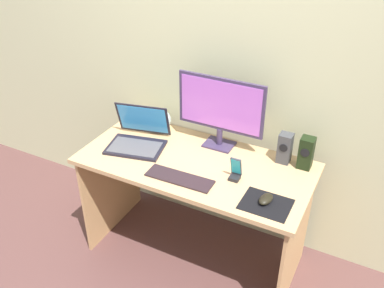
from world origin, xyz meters
TOP-DOWN VIEW (x-y plane):
  - ground_plane at (0.00, 0.00)m, footprint 8.00×8.00m
  - wall_back at (0.00, 0.41)m, footprint 6.00×0.04m
  - desk at (0.00, 0.00)m, footprint 1.36×0.65m
  - monitor at (0.05, 0.23)m, footprint 0.54×0.14m
  - speaker_right at (0.58, 0.23)m, footprint 0.08×0.08m
  - speaker_near_monitor at (0.46, 0.23)m, footprint 0.07×0.08m
  - laptop at (-0.40, 0.01)m, footprint 0.40×0.37m
  - fishbowl at (-0.38, 0.22)m, footprint 0.16×0.16m
  - keyboard_external at (0.00, -0.19)m, footprint 0.38×0.13m
  - mousepad at (0.49, -0.18)m, footprint 0.25×0.20m
  - mouse at (0.49, -0.17)m, footprint 0.08×0.11m
  - phone_in_dock at (0.27, -0.05)m, footprint 0.06×0.06m

SIDE VIEW (x-z plane):
  - ground_plane at x=0.00m, z-range 0.00..0.00m
  - desk at x=0.00m, z-range 0.21..0.95m
  - mousepad at x=0.49m, z-range 0.74..0.74m
  - keyboard_external at x=0.00m, z-range 0.74..0.75m
  - mouse at x=0.49m, z-range 0.74..0.78m
  - phone_in_dock at x=0.27m, z-range 0.72..0.86m
  - laptop at x=-0.40m, z-range 0.67..0.91m
  - fishbowl at x=-0.38m, z-range 0.74..0.89m
  - speaker_near_monitor at x=0.46m, z-range 0.74..0.92m
  - speaker_right at x=0.58m, z-range 0.74..0.93m
  - monitor at x=0.05m, z-range 0.77..1.22m
  - wall_back at x=0.00m, z-range 0.00..2.50m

